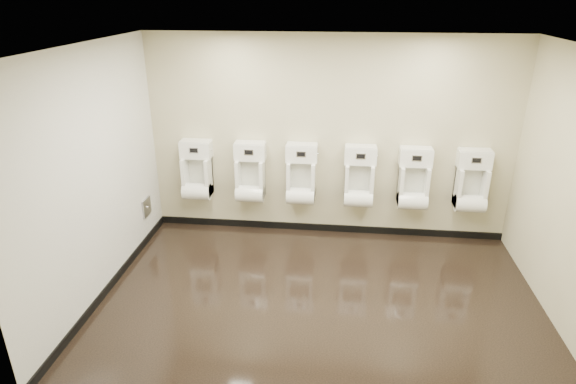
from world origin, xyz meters
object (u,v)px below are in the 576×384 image
(access_panel, at_px, (146,207))
(urinal_0, at_px, (197,174))
(urinal_5, at_px, (471,185))
(urinal_2, at_px, (301,178))
(urinal_3, at_px, (359,181))
(urinal_1, at_px, (250,176))
(urinal_4, at_px, (414,183))

(access_panel, distance_m, urinal_0, 0.83)
(access_panel, xyz_separation_m, urinal_0, (0.63, 0.40, 0.37))
(urinal_0, height_order, urinal_5, same)
(urinal_5, bearing_deg, urinal_2, 180.00)
(urinal_3, bearing_deg, urinal_1, 180.00)
(access_panel, relative_size, urinal_5, 0.30)
(urinal_2, relative_size, urinal_3, 1.00)
(urinal_2, height_order, urinal_5, same)
(urinal_2, bearing_deg, urinal_1, 180.00)
(access_panel, height_order, urinal_4, urinal_4)
(urinal_3, height_order, urinal_5, same)
(urinal_0, relative_size, urinal_3, 1.00)
(access_panel, bearing_deg, urinal_2, 10.74)
(urinal_4, bearing_deg, access_panel, -173.72)
(urinal_0, height_order, urinal_4, same)
(access_panel, xyz_separation_m, urinal_2, (2.12, 0.40, 0.37))
(urinal_1, bearing_deg, urinal_2, 0.00)
(urinal_3, distance_m, urinal_4, 0.73)
(urinal_3, bearing_deg, urinal_5, 0.00)
(urinal_2, xyz_separation_m, urinal_5, (2.30, 0.00, 0.00))
(urinal_0, xyz_separation_m, urinal_4, (3.02, 0.00, 0.00))
(urinal_1, distance_m, urinal_5, 3.01)
(urinal_0, distance_m, urinal_1, 0.77)
(urinal_0, xyz_separation_m, urinal_5, (3.79, 0.00, 0.00))
(urinal_4, bearing_deg, urinal_1, 180.00)
(access_panel, xyz_separation_m, urinal_5, (4.42, 0.40, 0.37))
(access_panel, distance_m, urinal_2, 2.19)
(urinal_3, height_order, urinal_4, same)
(urinal_1, xyz_separation_m, urinal_3, (1.52, 0.00, 0.00))
(urinal_0, bearing_deg, access_panel, -147.48)
(urinal_2, distance_m, urinal_3, 0.80)
(urinal_4, distance_m, urinal_5, 0.76)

